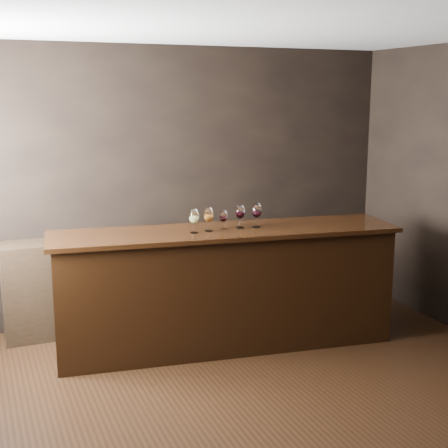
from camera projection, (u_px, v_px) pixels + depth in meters
name	position (u px, v px, depth m)	size (l,w,h in m)	color
ground	(257.00, 404.00, 4.74)	(5.00, 5.00, 0.00)	black
room_shell	(223.00, 167.00, 4.39)	(5.02, 4.52, 2.81)	black
bar_counter	(225.00, 290.00, 5.76)	(3.06, 0.66, 1.07)	black
bar_top	(225.00, 231.00, 5.64)	(3.16, 0.73, 0.04)	black
back_bar_shelf	(137.00, 279.00, 6.33)	(2.60, 0.40, 0.94)	black
glass_white	(194.00, 217.00, 5.47)	(0.09, 0.09, 0.21)	white
glass_amber	(209.00, 216.00, 5.54)	(0.09, 0.09, 0.21)	white
glass_red_a	(223.00, 217.00, 5.62)	(0.07, 0.07, 0.17)	white
glass_red_b	(240.00, 213.00, 5.68)	(0.09, 0.09, 0.21)	white
glass_red_c	(257.00, 211.00, 5.71)	(0.09, 0.09, 0.22)	white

